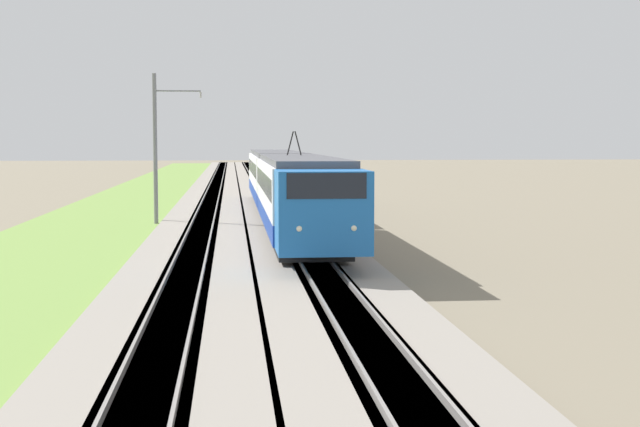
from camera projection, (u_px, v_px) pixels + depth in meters
ballast_main at (207, 215)px, 52.24m from camera, size 240.00×4.40×0.30m
ballast_adjacent at (279, 214)px, 52.66m from camera, size 240.00×4.40×0.30m
track_main at (207, 214)px, 52.24m from camera, size 240.00×1.57×0.45m
track_adjacent at (279, 214)px, 52.66m from camera, size 240.00×1.57×0.45m
grass_verge at (112, 217)px, 51.70m from camera, size 240.00×8.26×0.12m
passenger_train at (285, 183)px, 46.66m from camera, size 39.91×3.02×4.91m
catenary_mast_mid at (156, 147)px, 46.69m from camera, size 0.22×2.56×7.99m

